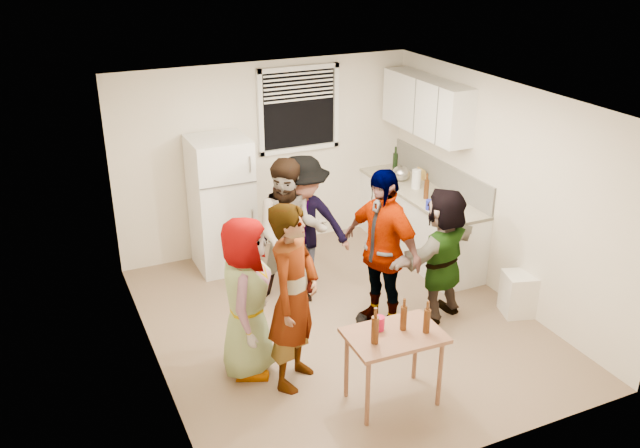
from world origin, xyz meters
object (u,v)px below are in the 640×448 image
kettle (401,180)px  guest_back_left (292,300)px  serving_table (391,400)px  refrigerator (222,204)px  guest_black (378,323)px  wine_bottle (395,172)px  beer_bottle_counter (426,198)px  red_cup (379,329)px  beer_bottle_table (375,343)px  trash_bin (519,294)px  blue_cup (429,209)px  guest_grey (250,369)px  guest_stripe (295,379)px  guest_back_right (303,290)px  guest_orange (437,316)px

kettle → guest_back_left: kettle is taller
serving_table → refrigerator: bearing=100.1°
guest_black → wine_bottle: bearing=129.7°
beer_bottle_counter → red_cup: size_ratio=1.88×
beer_bottle_table → guest_back_left: 2.25m
beer_bottle_counter → trash_bin: beer_bottle_counter is taller
blue_cup → guest_back_left: (-1.75, 0.13, -0.90)m
beer_bottle_counter → kettle: bearing=85.9°
blue_cup → refrigerator: bearing=148.9°
refrigerator → guest_grey: 2.47m
trash_bin → guest_black: bearing=163.1°
beer_bottle_counter → guest_black: beer_bottle_counter is taller
serving_table → red_cup: bearing=128.7°
beer_bottle_table → guest_black: (0.77, 1.27, -0.72)m
refrigerator → guest_stripe: bearing=-92.4°
trash_bin → guest_grey: (-3.10, 0.24, -0.25)m
kettle → guest_back_right: bearing=-165.0°
guest_stripe → guest_black: (1.23, 0.57, 0.00)m
beer_bottle_counter → guest_grey: size_ratio=0.15×
guest_grey → guest_orange: 2.25m
guest_back_left → guest_back_right: guest_back_left is taller
beer_bottle_table → guest_back_left: (0.09, 2.13, -0.72)m
wine_bottle → guest_black: size_ratio=0.15×
guest_grey → guest_back_right: bearing=-15.0°
blue_cup → guest_black: (-1.07, -0.73, -0.90)m
kettle → beer_bottle_table: (-2.05, -3.02, -0.18)m
serving_table → guest_grey: bearing=136.1°
beer_bottle_table → guest_orange: (1.45, 1.12, -0.72)m
red_cup → guest_back_right: size_ratio=0.08×
refrigerator → red_cup: refrigerator is taller
wine_bottle → beer_bottle_counter: wine_bottle is taller
refrigerator → guest_back_right: bearing=-57.3°
wine_bottle → guest_back_left: (-2.06, -1.21, -0.90)m
guest_stripe → blue_cup: bearing=-14.0°
trash_bin → beer_bottle_table: beer_bottle_table is taller
trash_bin → red_cup: (-2.16, -0.64, 0.47)m
serving_table → guest_stripe: 0.95m
guest_grey → guest_stripe: guest_grey is taller
trash_bin → guest_back_right: (-1.99, 1.49, -0.25)m
guest_stripe → kettle: bearing=-0.8°
trash_bin → guest_orange: 0.94m
guest_grey → kettle: bearing=-28.6°
serving_table → guest_back_left: 2.09m
guest_orange → guest_back_right: bearing=-67.1°
beer_bottle_counter → red_cup: 2.85m
red_cup → trash_bin: bearing=16.5°
beer_bottle_table → guest_grey: size_ratio=0.16×
trash_bin → guest_orange: trash_bin is taller
beer_bottle_table → guest_back_left: size_ratio=0.15×
refrigerator → guest_orange: bearing=-50.7°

